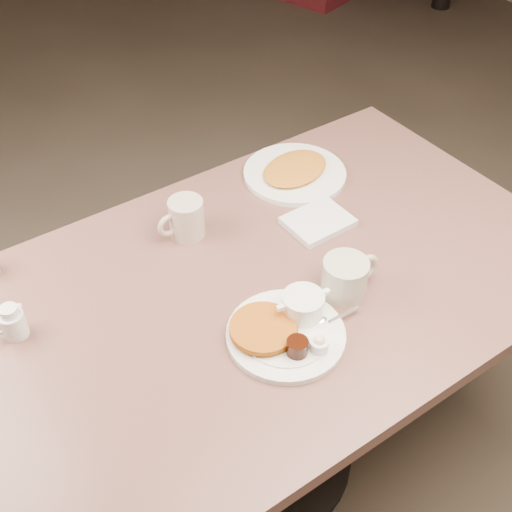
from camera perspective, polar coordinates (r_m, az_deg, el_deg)
room at (r=1.13m, az=0.62°, el=21.38°), size 7.04×8.04×2.84m
diner_table at (r=1.63m, az=0.40°, el=-6.60°), size 1.50×0.90×0.75m
main_plate at (r=1.38m, az=2.68°, el=-6.23°), size 0.33×0.29×0.07m
coffee_mug_near at (r=1.46m, az=7.93°, el=-1.79°), size 0.15×0.11×0.09m
napkin at (r=1.66m, az=5.45°, el=3.02°), size 0.16×0.13×0.02m
coffee_mug_far at (r=1.60m, az=-6.21°, el=3.30°), size 0.12×0.09×0.10m
creamer_left at (r=1.46m, az=-20.57°, el=-5.47°), size 0.08×0.07×0.08m
hash_plate at (r=1.82m, az=3.42°, el=7.38°), size 0.34×0.34×0.04m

